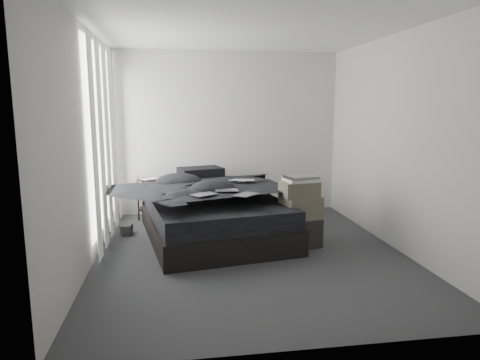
{
  "coord_description": "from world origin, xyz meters",
  "views": [
    {
      "loc": [
        -0.86,
        -4.83,
        1.73
      ],
      "look_at": [
        0.0,
        0.8,
        0.75
      ],
      "focal_mm": 32.0,
      "sensor_mm": 36.0,
      "label": 1
    }
  ],
  "objects": [
    {
      "name": "papers",
      "position": [
        -1.25,
        1.63,
        0.66
      ],
      "size": [
        0.31,
        0.29,
        0.01
      ],
      "primitive_type": "cube",
      "rotation": [
        0.0,
        0.0,
        0.53
      ],
      "color": "white",
      "rests_on": "side_stand"
    },
    {
      "name": "pillow_lower",
      "position": [
        -0.57,
        1.53,
        0.61
      ],
      "size": [
        0.73,
        0.56,
        0.15
      ],
      "primitive_type": "cube",
      "rotation": [
        0.0,
        0.0,
        0.17
      ],
      "color": "black",
      "rests_on": "mattress"
    },
    {
      "name": "wall_front",
      "position": [
        0.0,
        -2.1,
        1.3
      ],
      "size": [
        3.6,
        0.01,
        2.6
      ],
      "primitive_type": "cube",
      "color": "silver",
      "rests_on": "ground"
    },
    {
      "name": "comic_c",
      "position": [
        -0.05,
        -0.01,
        0.81
      ],
      "size": [
        0.33,
        0.33,
        0.01
      ],
      "primitive_type": "cube",
      "rotation": [
        0.0,
        0.0,
        0.78
      ],
      "color": "black",
      "rests_on": "duvet"
    },
    {
      "name": "wall_right",
      "position": [
        1.8,
        0.0,
        1.3
      ],
      "size": [
        0.01,
        4.2,
        2.6
      ],
      "primitive_type": "cube",
      "color": "silver",
      "rests_on": "ground"
    },
    {
      "name": "pillow_upper",
      "position": [
        -0.49,
        1.53,
        0.76
      ],
      "size": [
        0.72,
        0.58,
        0.14
      ],
      "primitive_type": "cube",
      "rotation": [
        0.0,
        0.0,
        0.27
      ],
      "color": "black",
      "rests_on": "pillow_lower"
    },
    {
      "name": "box_upper",
      "position": [
        0.65,
        0.19,
        0.73
      ],
      "size": [
        0.47,
        0.39,
        0.19
      ],
      "primitive_type": "cube",
      "rotation": [
        0.0,
        0.0,
        0.1
      ],
      "color": "#5B5648",
      "rests_on": "box_mid"
    },
    {
      "name": "comic_a",
      "position": [
        -0.54,
        0.07,
        0.8
      ],
      "size": [
        0.33,
        0.3,
        0.01
      ],
      "primitive_type": "cube",
      "rotation": [
        0.0,
        0.0,
        0.55
      ],
      "color": "black",
      "rests_on": "duvet"
    },
    {
      "name": "side_stand",
      "position": [
        -1.26,
        1.64,
        0.33
      ],
      "size": [
        0.46,
        0.46,
        0.65
      ],
      "primitive_type": "cylinder",
      "rotation": [
        0.0,
        0.0,
        0.36
      ],
      "color": "black",
      "rests_on": "floor"
    },
    {
      "name": "wall_left",
      "position": [
        -1.8,
        0.0,
        1.3
      ],
      "size": [
        0.01,
        4.2,
        2.6
      ],
      "primitive_type": "cube",
      "color": "silver",
      "rests_on": "ground"
    },
    {
      "name": "box_lower",
      "position": [
        0.66,
        0.19,
        0.18
      ],
      "size": [
        0.54,
        0.45,
        0.36
      ],
      "primitive_type": "cube",
      "rotation": [
        0.0,
        0.0,
        0.16
      ],
      "color": "black",
      "rests_on": "floor"
    },
    {
      "name": "window_left",
      "position": [
        -1.78,
        0.9,
        1.35
      ],
      "size": [
        0.02,
        2.0,
        2.3
      ],
      "primitive_type": "cube",
      "color": "white",
      "rests_on": "wall_left"
    },
    {
      "name": "ceiling",
      "position": [
        0.0,
        0.0,
        2.6
      ],
      "size": [
        3.6,
        4.2,
        0.01
      ],
      "primitive_type": "cube",
      "color": "white",
      "rests_on": "ground"
    },
    {
      "name": "art_book_snake",
      "position": [
        0.67,
        0.18,
        0.87
      ],
      "size": [
        0.42,
        0.37,
        0.03
      ],
      "primitive_type": "cube",
      "rotation": [
        0.0,
        0.0,
        0.26
      ],
      "color": "silver",
      "rests_on": "art_book_white"
    },
    {
      "name": "duvet",
      "position": [
        -0.36,
        0.64,
        0.67
      ],
      "size": [
        1.93,
        2.14,
        0.26
      ],
      "primitive_type": "imported",
      "rotation": [
        0.0,
        0.0,
        0.17
      ],
      "color": "black",
      "rests_on": "mattress"
    },
    {
      "name": "laptop",
      "position": [
        0.02,
        0.82,
        0.81
      ],
      "size": [
        0.38,
        0.28,
        0.03
      ],
      "primitive_type": "imported",
      "rotation": [
        0.0,
        0.0,
        -0.15
      ],
      "color": "silver",
      "rests_on": "duvet"
    },
    {
      "name": "mattress",
      "position": [
        -0.37,
        0.7,
        0.42
      ],
      "size": [
        1.95,
        2.39,
        0.24
      ],
      "primitive_type": "cube",
      "rotation": [
        0.0,
        0.0,
        0.17
      ],
      "color": "black",
      "rests_on": "bed"
    },
    {
      "name": "curtain_left",
      "position": [
        -1.73,
        0.9,
        1.28
      ],
      "size": [
        0.06,
        2.12,
        2.48
      ],
      "primitive_type": "cube",
      "color": "white",
      "rests_on": "wall_left"
    },
    {
      "name": "box_mid",
      "position": [
        0.67,
        0.18,
        0.49
      ],
      "size": [
        0.52,
        0.45,
        0.27
      ],
      "primitive_type": "cube",
      "rotation": [
        0.0,
        0.0,
        0.23
      ],
      "color": "#5B5648",
      "rests_on": "box_lower"
    },
    {
      "name": "bed",
      "position": [
        -0.37,
        0.7,
        0.15
      ],
      "size": [
        2.02,
        2.46,
        0.3
      ],
      "primitive_type": "cube",
      "rotation": [
        0.0,
        0.0,
        0.17
      ],
      "color": "black",
      "rests_on": "floor"
    },
    {
      "name": "floor",
      "position": [
        0.0,
        0.0,
        0.0
      ],
      "size": [
        3.6,
        4.2,
        0.01
      ],
      "primitive_type": "cube",
      "color": "#37373A",
      "rests_on": "ground"
    },
    {
      "name": "art_book_white",
      "position": [
        0.66,
        0.19,
        0.84
      ],
      "size": [
        0.41,
        0.35,
        0.04
      ],
      "primitive_type": "cube",
      "rotation": [
        0.0,
        0.0,
        0.16
      ],
      "color": "silver",
      "rests_on": "box_upper"
    },
    {
      "name": "floor_books",
      "position": [
        -1.54,
        0.99,
        0.07
      ],
      "size": [
        0.15,
        0.21,
        0.14
      ],
      "primitive_type": "cube",
      "rotation": [
        0.0,
        0.0,
        -0.06
      ],
      "color": "black",
      "rests_on": "floor"
    },
    {
      "name": "comic_b",
      "position": [
        -0.25,
        0.28,
        0.81
      ],
      "size": [
        0.29,
        0.19,
        0.01
      ],
      "primitive_type": "cube",
      "rotation": [
        0.0,
        0.0,
        -0.04
      ],
      "color": "black",
      "rests_on": "duvet"
    },
    {
      "name": "wall_back",
      "position": [
        0.0,
        2.1,
        1.3
      ],
      "size": [
        3.6,
        0.01,
        2.6
      ],
      "primitive_type": "cube",
      "color": "silver",
      "rests_on": "ground"
    }
  ]
}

